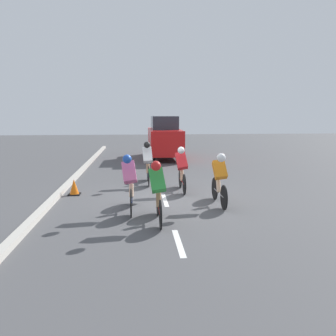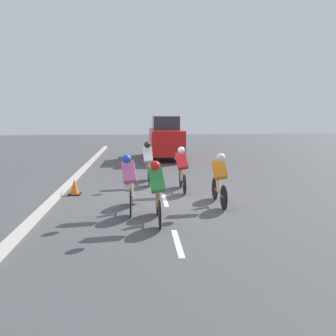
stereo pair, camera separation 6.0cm
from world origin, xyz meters
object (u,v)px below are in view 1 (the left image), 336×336
Objects in this scene: support_car at (164,138)px; traffic_cone at (74,187)px; cyclist_green at (158,190)px; cyclist_pink at (130,182)px; cyclist_red at (182,168)px; cyclist_white at (148,162)px; cyclist_orange at (220,177)px.

support_car reaches higher than traffic_cone.
cyclist_green is 3.39× the size of traffic_cone.
cyclist_pink is 2.61m from cyclist_red.
cyclist_white is 1.07× the size of cyclist_red.
cyclist_red is (-0.95, -3.01, 0.00)m from cyclist_green.
cyclist_orange is 4.51m from traffic_cone.
cyclist_green is at bearing 36.77° from cyclist_orange.
cyclist_white is (1.86, -2.97, 0.02)m from cyclist_orange.
cyclist_white is 0.99× the size of cyclist_pink.
cyclist_pink is at bearing -55.73° from cyclist_green.
cyclist_orange is at bearing 159.25° from traffic_cone.
traffic_cone is at bearing -20.75° from cyclist_orange.
cyclist_green is at bearing 72.38° from cyclist_red.
support_car is (-1.16, -6.82, 0.36)m from cyclist_white.
traffic_cone is (1.77, -1.95, -0.55)m from cyclist_pink.
cyclist_pink is (0.65, -0.95, 0.01)m from cyclist_green.
traffic_cone is (3.38, 0.10, -0.55)m from cyclist_red.
cyclist_white is at bearing -57.96° from cyclist_orange.
cyclist_white reaches higher than traffic_cone.
cyclist_white is (0.09, -4.28, 0.02)m from cyclist_green.
support_car reaches higher than cyclist_orange.
cyclist_orange is at bearing -171.34° from cyclist_pink.
support_car is (-1.07, -11.11, 0.38)m from cyclist_green.
traffic_cone is at bearing 66.95° from support_car.
support_car is at bearing -113.05° from traffic_cone.
cyclist_pink is at bearing 52.04° from cyclist_red.
traffic_cone is at bearing -50.18° from cyclist_green.
cyclist_white is at bearing -99.48° from cyclist_pink.
cyclist_red is 8.11m from support_car.
traffic_cone is (3.49, 8.20, -0.92)m from support_car.
cyclist_white is 6.93m from support_car.
cyclist_red reaches higher than cyclist_orange.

